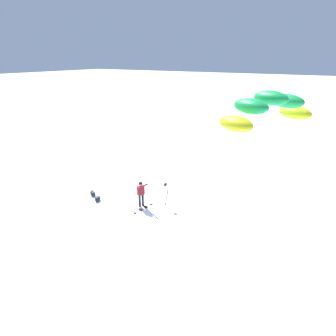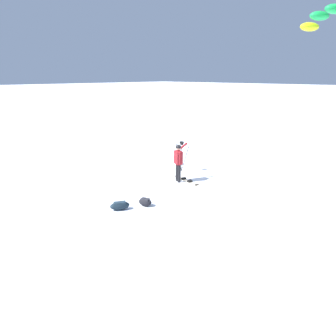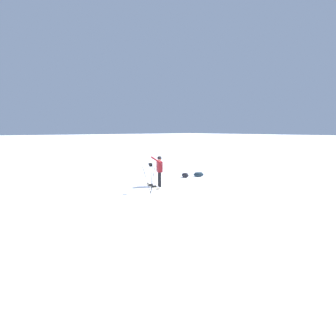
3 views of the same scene
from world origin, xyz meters
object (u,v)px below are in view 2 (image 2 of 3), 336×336
object	(u,v)px
camera_tripod	(182,150)
traction_kite	(334,16)
gear_bag_large	(145,202)
snowboard	(187,180)
gear_bag_small	(120,205)
snowboarder	(178,159)

from	to	relation	value
camera_tripod	traction_kite	bearing A→B (deg)	-32.75
gear_bag_large	traction_kite	bearing A→B (deg)	-12.08
snowboard	gear_bag_small	distance (m)	4.01
snowboarder	camera_tripod	size ratio (longest dim) A/B	1.14
snowboarder	traction_kite	xyz separation A→B (m)	(7.57, -3.18, 6.28)
snowboard	gear_bag_large	distance (m)	3.23
snowboarder	gear_bag_small	size ratio (longest dim) A/B	2.31
snowboarder	gear_bag_small	xyz separation A→B (m)	(-3.70, -0.56, -0.87)
traction_kite	gear_bag_large	xyz separation A→B (m)	(-10.42, 2.23, -7.15)
camera_tripod	gear_bag_small	xyz separation A→B (m)	(-4.93, -1.45, -0.90)
traction_kite	gear_bag_small	bearing A→B (deg)	166.90
snowboard	snowboarder	bearing A→B (deg)	141.43
traction_kite	gear_bag_small	distance (m)	13.60
traction_kite	camera_tripod	xyz separation A→B (m)	(-6.34, 4.08, -6.24)
gear_bag_small	gear_bag_large	bearing A→B (deg)	-24.76
gear_bag_large	gear_bag_small	distance (m)	0.94
snowboard	gear_bag_large	size ratio (longest dim) A/B	3.06
gear_bag_small	traction_kite	bearing A→B (deg)	-13.10
gear_bag_large	camera_tripod	size ratio (longest dim) A/B	0.38
camera_tripod	snowboarder	bearing A→B (deg)	-143.92
traction_kite	gear_bag_small	world-z (taller)	traction_kite
snowboard	gear_bag_small	xyz separation A→B (m)	(-4.00, -0.32, 0.13)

